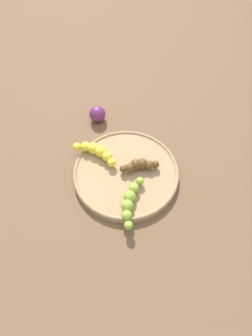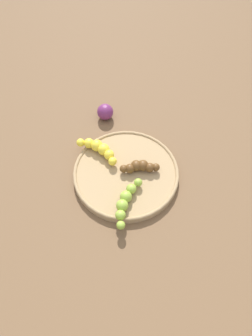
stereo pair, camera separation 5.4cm
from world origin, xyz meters
name	(u,v)px [view 2 (the right image)]	position (x,y,z in m)	size (l,w,h in m)	color
ground_plane	(126,175)	(0.00, 0.00, 0.00)	(2.40, 2.40, 0.00)	brown
fruit_bowl	(126,173)	(0.00, 0.00, 0.01)	(0.30, 0.30, 0.02)	#A08259
banana_green	(126,202)	(-0.01, -0.10, 0.04)	(0.08, 0.14, 0.03)	#8CAD38
banana_overripe	(140,166)	(0.04, 0.00, 0.03)	(0.11, 0.04, 0.03)	#593819
banana_yellow	(99,149)	(-0.07, 0.07, 0.04)	(0.12, 0.10, 0.03)	yellow
plum_purple	(105,112)	(-0.05, 0.23, 0.03)	(0.05, 0.05, 0.05)	#662659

